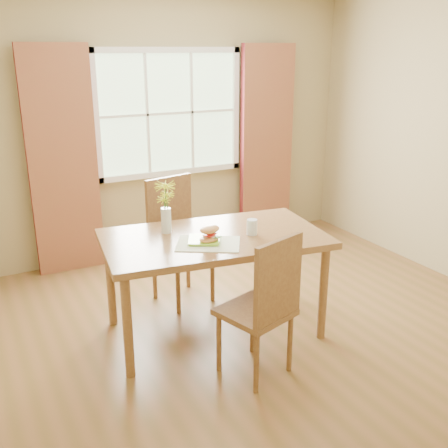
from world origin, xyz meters
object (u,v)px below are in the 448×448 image
water_glass (252,227)px  chair_near (265,302)px  croissant_sandwich (210,234)px  chair_far (176,234)px  dining_table (214,246)px  flower_vase (166,202)px

water_glass → chair_near: bearing=-111.9°
croissant_sandwich → chair_far: bearing=71.4°
chair_near → croissant_sandwich: bearing=86.0°
dining_table → croissant_sandwich: bearing=-118.7°
chair_far → dining_table: bearing=-100.5°
dining_table → croissant_sandwich: (-0.11, -0.15, 0.16)m
water_glass → dining_table: bearing=157.2°
chair_far → water_glass: bearing=-83.0°
chair_near → water_glass: 0.71m
chair_near → dining_table: bearing=74.8°
dining_table → chair_far: 0.72m
chair_far → water_glass: 0.91m
chair_near → water_glass: (0.24, 0.59, 0.30)m
dining_table → flower_vase: size_ratio=4.42×
flower_vase → chair_near: bearing=-71.2°
dining_table → croissant_sandwich: croissant_sandwich is taller
chair_far → croissant_sandwich: 0.91m
chair_near → chair_far: (-0.05, 1.42, 0.04)m
chair_near → water_glass: size_ratio=8.65×
chair_near → chair_far: bearing=74.5°
dining_table → croissant_sandwich: size_ratio=9.59×
dining_table → chair_near: (0.03, -0.71, -0.16)m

